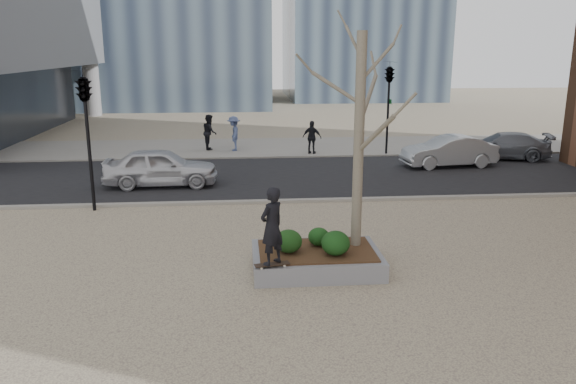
{
  "coord_description": "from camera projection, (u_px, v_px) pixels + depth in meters",
  "views": [
    {
      "loc": [
        -0.75,
        -12.38,
        5.11
      ],
      "look_at": [
        0.5,
        2.0,
        1.4
      ],
      "focal_mm": 35.0,
      "sensor_mm": 36.0,
      "label": 1
    }
  ],
  "objects": [
    {
      "name": "ground",
      "position": [
        274.0,
        271.0,
        13.28
      ],
      "size": [
        120.0,
        120.0,
        0.0
      ],
      "primitive_type": "plane",
      "color": "tan",
      "rests_on": "ground"
    },
    {
      "name": "skateboard",
      "position": [
        272.0,
        265.0,
        12.3
      ],
      "size": [
        0.8,
        0.35,
        0.08
      ],
      "primitive_type": null,
      "rotation": [
        0.0,
        0.0,
        0.2
      ],
      "color": "black",
      "rests_on": "planter"
    },
    {
      "name": "skateboarder",
      "position": [
        272.0,
        226.0,
        12.07
      ],
      "size": [
        0.74,
        0.73,
        1.73
      ],
      "primitive_type": "imported",
      "rotation": [
        0.0,
        0.0,
        3.89
      ],
      "color": "black",
      "rests_on": "skateboard"
    },
    {
      "name": "planter_mulch",
      "position": [
        316.0,
        251.0,
        13.25
      ],
      "size": [
        2.7,
        1.7,
        0.04
      ],
      "primitive_type": "cube",
      "color": "#382314",
      "rests_on": "planter"
    },
    {
      "name": "police_car",
      "position": [
        161.0,
        167.0,
        21.22
      ],
      "size": [
        4.26,
        1.77,
        1.44
      ],
      "primitive_type": "imported",
      "rotation": [
        0.0,
        0.0,
        1.59
      ],
      "color": "silver",
      "rests_on": "street"
    },
    {
      "name": "street",
      "position": [
        259.0,
        177.0,
        22.92
      ],
      "size": [
        60.0,
        8.0,
        0.02
      ],
      "primitive_type": "cube",
      "color": "black",
      "rests_on": "ground"
    },
    {
      "name": "far_sidewalk",
      "position": [
        254.0,
        147.0,
        29.68
      ],
      "size": [
        60.0,
        6.0,
        0.02
      ],
      "primitive_type": "cube",
      "color": "gray",
      "rests_on": "ground"
    },
    {
      "name": "traffic_light_near",
      "position": [
        89.0,
        142.0,
        17.66
      ],
      "size": [
        0.6,
        2.48,
        4.5
      ],
      "primitive_type": null,
      "color": "black",
      "rests_on": "ground"
    },
    {
      "name": "pedestrian_a",
      "position": [
        210.0,
        132.0,
        28.83
      ],
      "size": [
        0.77,
        0.94,
        1.8
      ],
      "primitive_type": "imported",
      "rotation": [
        0.0,
        0.0,
        1.68
      ],
      "color": "black",
      "rests_on": "far_sidewalk"
    },
    {
      "name": "pedestrian_b",
      "position": [
        234.0,
        134.0,
        28.44
      ],
      "size": [
        0.68,
        1.15,
        1.76
      ],
      "primitive_type": "imported",
      "rotation": [
        0.0,
        0.0,
        4.74
      ],
      "color": "#485783",
      "rests_on": "far_sidewalk"
    },
    {
      "name": "pedestrian_c",
      "position": [
        312.0,
        137.0,
        27.65
      ],
      "size": [
        1.03,
        0.76,
        1.63
      ],
      "primitive_type": "imported",
      "rotation": [
        0.0,
        0.0,
        2.71
      ],
      "color": "black",
      "rests_on": "far_sidewalk"
    },
    {
      "name": "shrub_middle",
      "position": [
        319.0,
        237.0,
        13.49
      ],
      "size": [
        0.52,
        0.52,
        0.44
      ],
      "primitive_type": "ellipsoid",
      "color": "#153E13",
      "rests_on": "planter_mulch"
    },
    {
      "name": "traffic_light_far",
      "position": [
        388.0,
        108.0,
        27.35
      ],
      "size": [
        0.6,
        2.48,
        4.5
      ],
      "primitive_type": null,
      "color": "black",
      "rests_on": "ground"
    },
    {
      "name": "shrub_left",
      "position": [
        288.0,
        241.0,
        13.02
      ],
      "size": [
        0.64,
        0.64,
        0.54
      ],
      "primitive_type": "ellipsoid",
      "color": "#183F14",
      "rests_on": "planter_mulch"
    },
    {
      "name": "car_third",
      "position": [
        503.0,
        146.0,
        26.48
      ],
      "size": [
        4.61,
        2.89,
        1.24
      ],
      "primitive_type": "imported",
      "rotation": [
        0.0,
        0.0,
        4.42
      ],
      "color": "slate",
      "rests_on": "street"
    },
    {
      "name": "car_silver",
      "position": [
        449.0,
        151.0,
        24.73
      ],
      "size": [
        4.23,
        1.84,
        1.35
      ],
      "primitive_type": "imported",
      "rotation": [
        0.0,
        0.0,
        4.81
      ],
      "color": "#AAAFB3",
      "rests_on": "street"
    },
    {
      "name": "planter",
      "position": [
        316.0,
        260.0,
        13.31
      ],
      "size": [
        3.0,
        2.0,
        0.45
      ],
      "primitive_type": "cube",
      "color": "gray",
      "rests_on": "ground"
    },
    {
      "name": "shrub_right",
      "position": [
        336.0,
        243.0,
        12.86
      ],
      "size": [
        0.66,
        0.66,
        0.56
      ],
      "primitive_type": "ellipsoid",
      "color": "#154014",
      "rests_on": "planter_mulch"
    },
    {
      "name": "sycamore_tree",
      "position": [
        360.0,
        108.0,
        12.79
      ],
      "size": [
        2.8,
        2.8,
        6.6
      ],
      "primitive_type": null,
      "color": "gray",
      "rests_on": "planter_mulch"
    }
  ]
}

